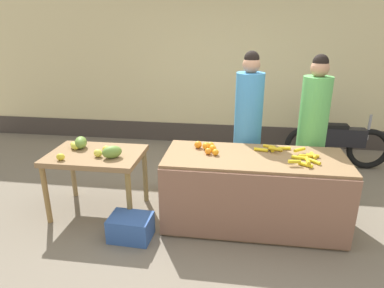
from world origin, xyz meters
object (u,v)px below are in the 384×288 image
Objects in this scene: parked_motorcycle at (337,143)px; produce_crate at (131,227)px; vendor_woman_blue_shirt at (248,127)px; produce_sack at (174,171)px; vendor_woman_green_shirt at (312,132)px.

parked_motorcycle is 3.64× the size of produce_crate.
vendor_woman_blue_shirt is 1.92m from parked_motorcycle.
produce_crate is 0.77× the size of produce_sack.
produce_crate is (-1.97, -1.12, -0.80)m from vendor_woman_green_shirt.
parked_motorcycle is at bearing 39.15° from vendor_woman_blue_shirt.
parked_motorcycle is (0.66, 1.18, -0.53)m from vendor_woman_green_shirt.
produce_sack is (-2.39, -1.16, -0.11)m from parked_motorcycle.
vendor_woman_blue_shirt is at bearing -140.85° from parked_motorcycle.
vendor_woman_blue_shirt is 4.26× the size of produce_crate.
produce_crate is (-2.63, -2.30, -0.27)m from parked_motorcycle.
parked_motorcycle is 3.51m from produce_crate.
vendor_woman_blue_shirt is 3.26× the size of produce_sack.
produce_crate is at bearing -136.55° from vendor_woman_blue_shirt.
vendor_woman_blue_shirt reaches higher than produce_crate.
parked_motorcycle is (1.43, 1.17, -0.55)m from vendor_woman_blue_shirt.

